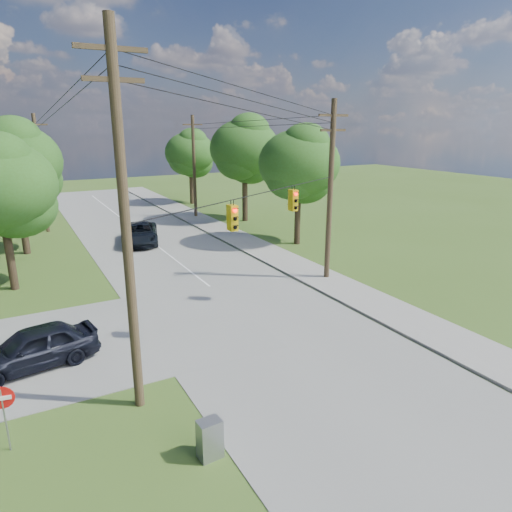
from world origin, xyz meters
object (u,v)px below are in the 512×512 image
car_main_north (140,233)px  control_cabinet (210,439)px  pole_sw (125,224)px  do_not_enter_sign (3,404)px  pole_ne (330,189)px  pole_north_w (41,173)px  car_cross_dark (33,348)px  pole_north_e (194,166)px

car_main_north → control_cabinet: 25.46m
pole_sw → do_not_enter_sign: 6.12m
pole_sw → do_not_enter_sign: (-3.90, -0.46, -4.69)m
pole_ne → pole_north_w: bearing=122.3°
pole_north_w → car_cross_dark: pole_north_w is taller
pole_sw → pole_ne: (13.50, 7.60, -0.76)m
pole_north_e → control_cabinet: (-12.40, -33.09, -4.54)m
control_cabinet → do_not_enter_sign: (-5.00, 3.03, 0.94)m
car_main_north → do_not_enter_sign: size_ratio=2.76×
pole_north_w → car_cross_dark: size_ratio=2.10×
pole_north_e → control_cabinet: 35.63m
car_cross_dark → do_not_enter_sign: size_ratio=2.29×
pole_north_e → do_not_enter_sign: (-17.40, -30.06, -3.60)m
pole_ne → control_cabinet: (-12.40, -11.09, -4.87)m
pole_north_e → car_cross_dark: 30.41m
pole_north_e → do_not_enter_sign: 34.92m
do_not_enter_sign → pole_north_w: bearing=93.3°
pole_ne → car_main_north: size_ratio=1.83×
pole_sw → car_cross_dark: 7.52m
pole_ne → car_main_north: bearing=119.2°
pole_ne → car_cross_dark: pole_ne is taller
pole_ne → control_cabinet: bearing=-138.2°
pole_north_w → control_cabinet: pole_north_w is taller
pole_north_e → control_cabinet: size_ratio=8.41×
pole_north_e → car_main_north: pole_north_e is taller
pole_north_w → pole_north_e: bearing=0.0°
pole_north_w → do_not_enter_sign: 30.48m
pole_north_e → do_not_enter_sign: bearing=-120.1°
pole_sw → car_main_north: pole_sw is taller
pole_ne → car_cross_dark: 17.37m
control_cabinet → do_not_enter_sign: 5.92m
pole_north_w → do_not_enter_sign: (-3.50, -30.06, -3.60)m
control_cabinet → do_not_enter_sign: do_not_enter_sign is taller
pole_ne → do_not_enter_sign: bearing=-155.1°
pole_ne → control_cabinet: 17.33m
pole_sw → control_cabinet: 6.72m
pole_north_e → car_cross_dark: (-16.43, -25.23, -4.28)m
car_cross_dark → control_cabinet: car_cross_dark is taller
pole_sw → car_cross_dark: pole_sw is taller
pole_ne → pole_north_w: (-13.90, 22.00, -0.34)m
pole_north_e → pole_north_w: bearing=180.0°
pole_sw → car_main_north: size_ratio=2.09×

